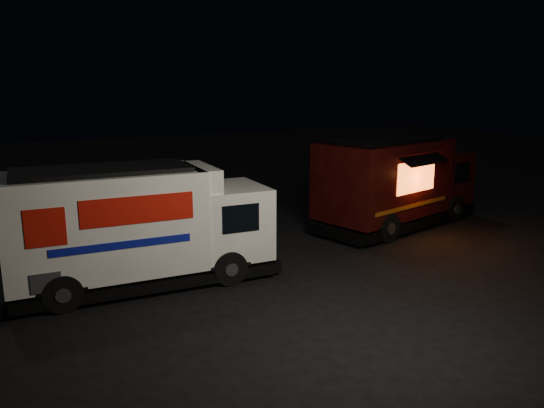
{
  "coord_description": "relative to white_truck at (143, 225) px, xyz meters",
  "views": [
    {
      "loc": [
        -6.55,
        -10.82,
        4.92
      ],
      "look_at": [
        0.13,
        2.0,
        1.65
      ],
      "focal_mm": 35.0,
      "sensor_mm": 36.0,
      "label": 1
    }
  ],
  "objects": [
    {
      "name": "white_truck",
      "position": [
        0.0,
        0.0,
        0.0
      ],
      "size": [
        6.74,
        2.57,
        3.01
      ],
      "primitive_type": null,
      "rotation": [
        0.0,
        0.0,
        -0.05
      ],
      "color": "white",
      "rests_on": "ground"
    },
    {
      "name": "ground",
      "position": [
        3.53,
        -1.89,
        -1.51
      ],
      "size": [
        80.0,
        80.0,
        0.0
      ],
      "primitive_type": "plane",
      "color": "black",
      "rests_on": "ground"
    },
    {
      "name": "red_truck",
      "position": [
        9.44,
        1.55,
        0.07
      ],
      "size": [
        7.19,
        4.06,
        3.16
      ],
      "primitive_type": null,
      "rotation": [
        0.0,
        0.0,
        0.24
      ],
      "color": "#370D0A",
      "rests_on": "ground"
    }
  ]
}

